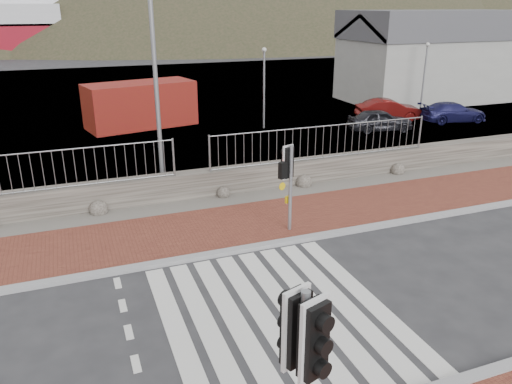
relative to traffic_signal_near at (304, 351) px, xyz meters
name	(u,v)px	position (x,y,z in m)	size (l,w,h in m)	color
ground	(277,315)	(1.25, 3.68, -2.15)	(220.00, 220.00, 0.00)	#28282B
sidewalk_far	(216,229)	(1.25, 8.18, -2.11)	(40.00, 3.00, 0.08)	brown
kerb_far	(232,251)	(1.25, 6.68, -2.10)	(40.00, 0.25, 0.12)	gray
zebra_crossing	(277,315)	(1.25, 3.68, -2.15)	(4.62, 5.60, 0.01)	silver
gravel_strip	(199,205)	(1.25, 10.18, -2.12)	(40.00, 1.50, 0.06)	#59544C
stone_wall	(192,185)	(1.25, 10.98, -1.70)	(40.00, 0.60, 0.90)	#413B35
railing	(191,147)	(1.25, 10.83, -0.33)	(18.07, 0.07, 1.22)	gray
quay	(121,98)	(1.25, 31.58, -2.15)	(120.00, 40.00, 0.50)	#4C4C4F
water	(90,54)	(1.25, 66.58, -2.15)	(220.00, 50.00, 0.05)	#3F4C54
harbor_building	(436,55)	(21.25, 23.58, 0.78)	(12.20, 6.20, 5.80)	#9E9E99
hills_backdrop	(132,164)	(7.99, 91.58, -25.21)	(254.00, 90.00, 100.00)	#272E1B
traffic_signal_near	(304,351)	(0.00, 0.00, 0.00)	(0.49, 0.38, 2.99)	gray
traffic_signal_far	(290,171)	(3.15, 7.33, -0.30)	(0.63, 0.38, 2.56)	gray
streetlight	(158,50)	(0.55, 11.72, 2.63)	(1.70, 0.87, 8.49)	gray
shipping_container	(141,105)	(1.29, 22.28, -0.99)	(5.57, 2.32, 2.32)	maroon
car_a	(380,120)	(12.61, 16.88, -1.59)	(1.32, 3.29, 1.12)	black
car_b	(389,110)	(14.49, 18.83, -1.56)	(1.26, 3.61, 1.19)	#530D0B
car_c	(453,112)	(17.62, 17.29, -1.61)	(1.52, 3.73, 1.08)	#161646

